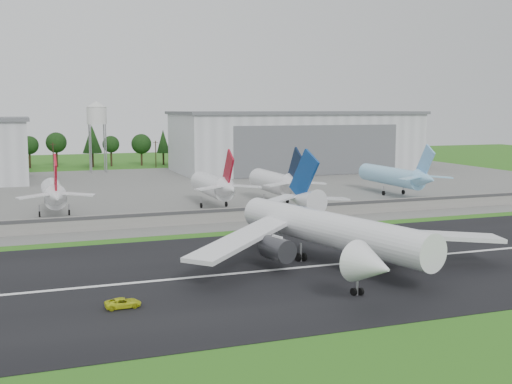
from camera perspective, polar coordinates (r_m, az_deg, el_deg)
name	(u,v)px	position (r m, az deg, el deg)	size (l,w,h in m)	color
ground	(275,289)	(95.86, 1.72, -8.59)	(600.00, 600.00, 0.00)	#296217
runway	(252,272)	(104.86, -0.32, -7.15)	(320.00, 60.00, 0.10)	black
runway_centerline	(252,272)	(104.85, -0.32, -7.12)	(220.00, 1.00, 0.02)	white
apron	(137,191)	(210.02, -10.51, 0.10)	(320.00, 150.00, 0.10)	slate
blast_fence	(186,218)	(146.71, -6.27, -2.27)	(240.00, 0.61, 3.50)	gray
hangar_east	(295,141)	(273.58, 3.52, 4.54)	(102.00, 47.00, 25.20)	silver
water_tower	(97,113)	(272.10, -13.98, 6.83)	(8.40, 8.40, 29.40)	#99999E
utility_poles	(106,169)	(288.78, -13.17, 2.00)	(230.00, 3.00, 12.00)	black
treeline	(102,166)	(303.62, -13.51, 2.25)	(320.00, 16.00, 22.00)	black
main_airliner	(331,238)	(108.75, 6.68, -4.05)	(55.51, 58.57, 18.17)	white
ground_vehicle	(123,303)	(88.36, -11.74, -9.63)	(2.22, 4.82, 1.34)	#C6CF18
parked_jet_red_a	(54,193)	(163.48, -17.53, -0.12)	(7.36, 31.29, 16.40)	silver
parked_jet_red_b	(215,186)	(170.15, -3.65, 0.55)	(7.36, 31.29, 16.56)	white
parked_jet_navy	(278,183)	(176.01, 1.95, 0.84)	(7.36, 31.29, 16.72)	white
parked_jet_skyblue	(397,176)	(199.15, 12.39, 1.38)	(7.36, 37.29, 16.55)	#8FD0F8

